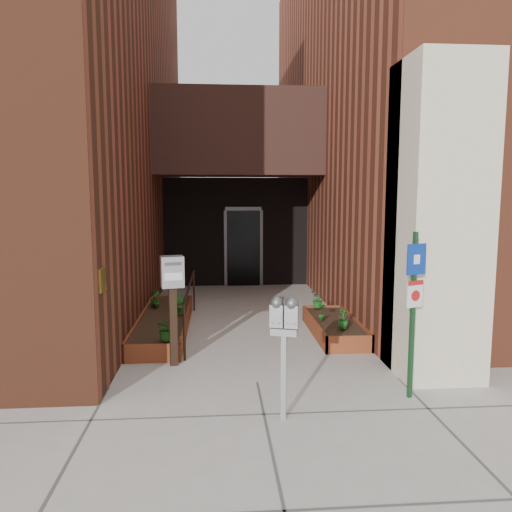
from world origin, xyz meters
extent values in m
plane|color=#9E9991|center=(0.00, 0.00, 0.00)|extent=(80.00, 80.00, 0.00)
cube|color=brown|center=(6.00, 7.15, 5.00)|extent=(8.00, 13.70, 10.00)
cube|color=beige|center=(2.55, 0.20, 2.20)|extent=(1.10, 1.20, 4.40)
cube|color=black|center=(0.00, 6.00, 4.00)|extent=(4.20, 2.00, 2.00)
cube|color=black|center=(0.00, 7.40, 1.50)|extent=(4.00, 0.30, 3.00)
cube|color=black|center=(0.20, 7.22, 1.05)|extent=(0.90, 0.06, 2.10)
cube|color=#B79338|center=(-1.99, -0.20, 1.50)|extent=(0.04, 0.30, 0.30)
cube|color=maroon|center=(-1.55, 0.92, 0.15)|extent=(0.90, 0.04, 0.30)
cube|color=maroon|center=(-1.55, 4.48, 0.15)|extent=(0.90, 0.04, 0.30)
cube|color=maroon|center=(-1.98, 2.70, 0.15)|extent=(0.04, 3.60, 0.30)
cube|color=maroon|center=(-1.12, 2.70, 0.15)|extent=(0.04, 3.60, 0.30)
cube|color=black|center=(-1.55, 2.70, 0.13)|extent=(0.82, 3.52, 0.26)
cube|color=maroon|center=(1.60, 1.12, 0.15)|extent=(0.80, 0.04, 0.30)
cube|color=maroon|center=(1.60, 3.28, 0.15)|extent=(0.80, 0.04, 0.30)
cube|color=maroon|center=(1.22, 2.20, 0.15)|extent=(0.04, 2.20, 0.30)
cube|color=maroon|center=(1.98, 2.20, 0.15)|extent=(0.04, 2.20, 0.30)
cube|color=black|center=(1.60, 2.20, 0.13)|extent=(0.72, 2.12, 0.26)
cylinder|color=black|center=(-1.05, 1.00, 0.45)|extent=(0.04, 0.04, 0.90)
cylinder|color=black|center=(-1.05, 4.30, 0.45)|extent=(0.04, 0.04, 0.90)
cylinder|color=black|center=(-1.05, 2.65, 0.88)|extent=(0.04, 3.30, 0.04)
cube|color=#A2A2A4|center=(0.22, -1.13, 0.50)|extent=(0.08, 0.08, 1.00)
cube|color=#A2A2A4|center=(0.22, -1.13, 1.04)|extent=(0.32, 0.20, 0.08)
cube|color=#A2A2A4|center=(0.13, -1.10, 1.22)|extent=(0.17, 0.14, 0.26)
sphere|color=#59595B|center=(0.13, -1.10, 1.37)|extent=(0.15, 0.15, 0.15)
cube|color=white|center=(0.12, -1.15, 1.24)|extent=(0.09, 0.03, 0.05)
cube|color=#B21414|center=(0.12, -1.15, 1.16)|extent=(0.09, 0.03, 0.03)
cube|color=#A2A2A4|center=(0.30, -1.15, 1.22)|extent=(0.17, 0.14, 0.26)
sphere|color=#59595B|center=(0.30, -1.15, 1.37)|extent=(0.15, 0.15, 0.15)
cube|color=white|center=(0.28, -1.20, 1.24)|extent=(0.09, 0.03, 0.05)
cube|color=#B21414|center=(0.28, -1.20, 1.16)|extent=(0.09, 0.03, 0.03)
cube|color=#153C1D|center=(1.90, -0.64, 1.06)|extent=(0.06, 0.06, 2.12)
cube|color=navy|center=(1.91, -0.67, 1.78)|extent=(0.28, 0.12, 0.39)
cube|color=white|center=(1.91, -0.67, 1.78)|extent=(0.09, 0.05, 0.12)
cube|color=white|center=(1.91, -0.67, 1.35)|extent=(0.23, 0.10, 0.34)
cube|color=#B21414|center=(1.91, -0.67, 1.49)|extent=(0.23, 0.10, 0.06)
cylinder|color=#B21414|center=(1.91, -0.68, 1.33)|extent=(0.13, 0.06, 0.14)
cube|color=black|center=(-1.20, 0.80, 0.61)|extent=(0.13, 0.13, 1.21)
cube|color=silver|center=(-1.20, 0.80, 1.43)|extent=(0.38, 0.31, 0.46)
cube|color=#59595B|center=(-1.17, 0.68, 1.57)|extent=(0.24, 0.07, 0.04)
cube|color=white|center=(-1.17, 0.68, 1.38)|extent=(0.26, 0.07, 0.11)
imported|color=#1B5117|center=(-1.33, 1.10, 0.50)|extent=(0.49, 0.49, 0.39)
imported|color=#1D601B|center=(-1.25, 2.81, 0.47)|extent=(0.27, 0.27, 0.34)
imported|color=#255017|center=(-1.82, 3.55, 0.46)|extent=(0.20, 0.20, 0.32)
imported|color=#265F1B|center=(-1.76, 3.41, 0.47)|extent=(0.24, 0.24, 0.33)
imported|color=#1A5B1A|center=(1.60, 1.57, 0.47)|extent=(0.26, 0.26, 0.34)
imported|color=#195016|center=(1.35, 2.14, 0.47)|extent=(0.25, 0.25, 0.34)
imported|color=#1C5D1A|center=(1.47, 3.10, 0.47)|extent=(0.38, 0.38, 0.33)
camera|label=1|loc=(-0.53, -6.56, 2.60)|focal=35.00mm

